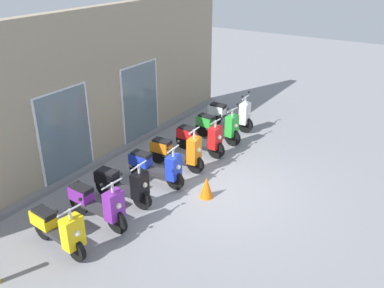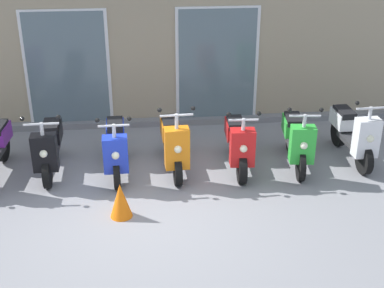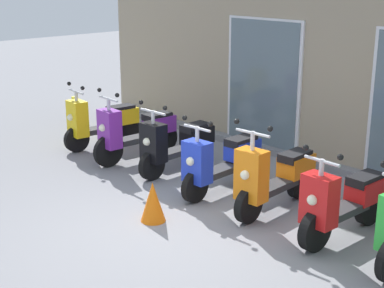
{
  "view_description": "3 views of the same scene",
  "coord_description": "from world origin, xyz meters",
  "px_view_note": "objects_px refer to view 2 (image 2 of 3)",
  "views": [
    {
      "loc": [
        -7.61,
        -4.27,
        5.24
      ],
      "look_at": [
        0.62,
        1.0,
        0.71
      ],
      "focal_mm": 39.54,
      "sensor_mm": 36.0,
      "label": 1
    },
    {
      "loc": [
        0.03,
        -6.63,
        4.24
      ],
      "look_at": [
        0.69,
        0.54,
        0.82
      ],
      "focal_mm": 50.25,
      "sensor_mm": 36.0,
      "label": 2
    },
    {
      "loc": [
        4.87,
        -4.32,
        3.07
      ],
      "look_at": [
        -0.65,
        0.89,
        0.77
      ],
      "focal_mm": 54.03,
      "sensor_mm": 36.0,
      "label": 3
    }
  ],
  "objects_px": {
    "scooter_black": "(49,146)",
    "scooter_orange": "(173,143)",
    "scooter_red": "(238,143)",
    "scooter_blue": "(116,146)",
    "scooter_green": "(297,139)",
    "scooter_white": "(353,133)",
    "traffic_cone": "(121,200)"
  },
  "relations": [
    {
      "from": "scooter_green",
      "to": "scooter_orange",
      "type": "bearing_deg",
      "value": 178.65
    },
    {
      "from": "scooter_black",
      "to": "scooter_red",
      "type": "bearing_deg",
      "value": -2.34
    },
    {
      "from": "scooter_black",
      "to": "scooter_red",
      "type": "relative_size",
      "value": 0.98
    },
    {
      "from": "scooter_white",
      "to": "traffic_cone",
      "type": "height_order",
      "value": "scooter_white"
    },
    {
      "from": "scooter_orange",
      "to": "traffic_cone",
      "type": "xyz_separation_m",
      "value": [
        -0.83,
        -1.37,
        -0.22
      ]
    },
    {
      "from": "scooter_blue",
      "to": "scooter_white",
      "type": "bearing_deg",
      "value": 1.47
    },
    {
      "from": "scooter_orange",
      "to": "scooter_red",
      "type": "xyz_separation_m",
      "value": [
        1.07,
        -0.03,
        -0.02
      ]
    },
    {
      "from": "scooter_green",
      "to": "traffic_cone",
      "type": "xyz_separation_m",
      "value": [
        -2.89,
        -1.32,
        -0.23
      ]
    },
    {
      "from": "scooter_orange",
      "to": "scooter_red",
      "type": "relative_size",
      "value": 1.02
    },
    {
      "from": "scooter_black",
      "to": "scooter_orange",
      "type": "height_order",
      "value": "scooter_orange"
    },
    {
      "from": "scooter_green",
      "to": "scooter_white",
      "type": "relative_size",
      "value": 1.0
    },
    {
      "from": "scooter_orange",
      "to": "scooter_red",
      "type": "height_order",
      "value": "scooter_orange"
    },
    {
      "from": "scooter_orange",
      "to": "scooter_white",
      "type": "distance_m",
      "value": 3.07
    },
    {
      "from": "scooter_blue",
      "to": "scooter_green",
      "type": "distance_m",
      "value": 2.99
    },
    {
      "from": "scooter_green",
      "to": "scooter_white",
      "type": "xyz_separation_m",
      "value": [
        1.02,
        0.13,
        0.0
      ]
    },
    {
      "from": "scooter_black",
      "to": "scooter_green",
      "type": "bearing_deg",
      "value": -2.01
    },
    {
      "from": "scooter_black",
      "to": "traffic_cone",
      "type": "height_order",
      "value": "scooter_black"
    },
    {
      "from": "scooter_red",
      "to": "scooter_orange",
      "type": "bearing_deg",
      "value": 178.3
    },
    {
      "from": "scooter_green",
      "to": "scooter_white",
      "type": "bearing_deg",
      "value": 7.24
    },
    {
      "from": "scooter_blue",
      "to": "traffic_cone",
      "type": "height_order",
      "value": "scooter_blue"
    },
    {
      "from": "scooter_green",
      "to": "scooter_red",
      "type": "bearing_deg",
      "value": 179.04
    },
    {
      "from": "scooter_black",
      "to": "scooter_green",
      "type": "relative_size",
      "value": 0.97
    },
    {
      "from": "scooter_black",
      "to": "scooter_blue",
      "type": "xyz_separation_m",
      "value": [
        1.08,
        -0.12,
        0.01
      ]
    },
    {
      "from": "scooter_blue",
      "to": "traffic_cone",
      "type": "distance_m",
      "value": 1.37
    },
    {
      "from": "scooter_orange",
      "to": "traffic_cone",
      "type": "bearing_deg",
      "value": -121.37
    },
    {
      "from": "scooter_white",
      "to": "scooter_black",
      "type": "bearing_deg",
      "value": 179.85
    },
    {
      "from": "scooter_black",
      "to": "scooter_orange",
      "type": "relative_size",
      "value": 0.96
    },
    {
      "from": "scooter_red",
      "to": "scooter_white",
      "type": "distance_m",
      "value": 2.01
    },
    {
      "from": "scooter_black",
      "to": "scooter_red",
      "type": "height_order",
      "value": "scooter_red"
    },
    {
      "from": "scooter_red",
      "to": "scooter_blue",
      "type": "bearing_deg",
      "value": 179.7
    },
    {
      "from": "scooter_blue",
      "to": "scooter_green",
      "type": "height_order",
      "value": "scooter_green"
    },
    {
      "from": "scooter_black",
      "to": "scooter_white",
      "type": "xyz_separation_m",
      "value": [
        5.09,
        -0.01,
        0.03
      ]
    }
  ]
}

